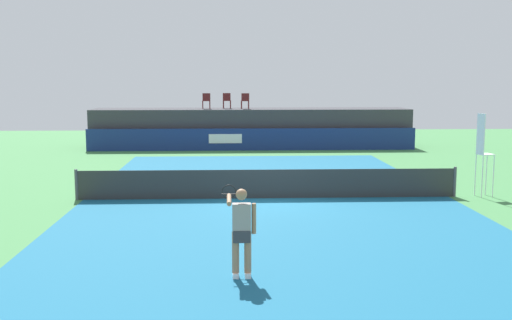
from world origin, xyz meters
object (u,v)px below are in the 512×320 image
at_px(spectator_chair_left, 227,100).
at_px(umpire_chair, 483,149).
at_px(net_post_far, 455,182).
at_px(spectator_chair_center, 245,100).
at_px(tennis_ball, 212,177).
at_px(net_post_near, 76,185).
at_px(tennis_player, 241,229).
at_px(spectator_chair_far_left, 206,100).

bearing_deg(spectator_chair_left, umpire_chair, -61.23).
bearing_deg(net_post_far, spectator_chair_left, 116.22).
relative_size(spectator_chair_center, tennis_ball, 13.06).
bearing_deg(net_post_near, tennis_player, -56.89).
relative_size(spectator_chair_left, tennis_player, 0.50).
bearing_deg(tennis_ball, spectator_chair_center, 81.58).
xyz_separation_m(spectator_chair_center, tennis_player, (-0.68, -22.85, -1.73)).
bearing_deg(spectator_chair_center, spectator_chair_left, 155.44).
bearing_deg(spectator_chair_far_left, umpire_chair, -57.51).
xyz_separation_m(spectator_chair_left, umpire_chair, (8.47, -15.43, -1.11)).
relative_size(net_post_near, tennis_ball, 14.71).
relative_size(spectator_chair_center, tennis_player, 0.50).
bearing_deg(spectator_chair_far_left, spectator_chair_center, -4.58).
relative_size(umpire_chair, tennis_player, 1.56).
relative_size(spectator_chair_far_left, spectator_chair_center, 1.00).
bearing_deg(spectator_chair_left, spectator_chair_far_left, -165.67).
height_order(spectator_chair_far_left, spectator_chair_center, same).
height_order(spectator_chair_far_left, net_post_near, spectator_chair_far_left).
bearing_deg(spectator_chair_center, umpire_chair, -63.56).
relative_size(umpire_chair, net_post_far, 2.76).
bearing_deg(umpire_chair, spectator_chair_left, 118.77).
height_order(umpire_chair, net_post_near, umpire_chair).
xyz_separation_m(net_post_far, tennis_player, (-7.24, -7.92, 0.46)).
height_order(spectator_chair_far_left, spectator_chair_left, same).
bearing_deg(spectator_chair_center, tennis_player, -91.71).
bearing_deg(tennis_player, spectator_chair_left, 90.87).
distance_m(spectator_chair_far_left, umpire_chair, 17.97).
height_order(spectator_chair_left, tennis_ball, spectator_chair_left).
bearing_deg(umpire_chair, net_post_near, 179.92).
bearing_deg(spectator_chair_center, spectator_chair_far_left, 175.42).
bearing_deg(tennis_player, net_post_near, 123.11).
bearing_deg(net_post_far, spectator_chair_far_left, 120.08).
distance_m(spectator_chair_far_left, spectator_chair_left, 1.20).
bearing_deg(umpire_chair, net_post_far, 178.80).
xyz_separation_m(spectator_chair_left, net_post_near, (-4.81, -15.41, -2.19)).
bearing_deg(spectator_chair_far_left, tennis_player, -86.23).
bearing_deg(umpire_chair, tennis_player, -135.78).
xyz_separation_m(net_post_near, net_post_far, (12.40, 0.00, 0.00)).
height_order(spectator_chair_left, umpire_chair, spectator_chair_left).
distance_m(spectator_chair_center, tennis_player, 22.93).
relative_size(net_post_far, tennis_ball, 14.71).
xyz_separation_m(spectator_chair_far_left, tennis_ball, (0.61, -10.91, -2.66)).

